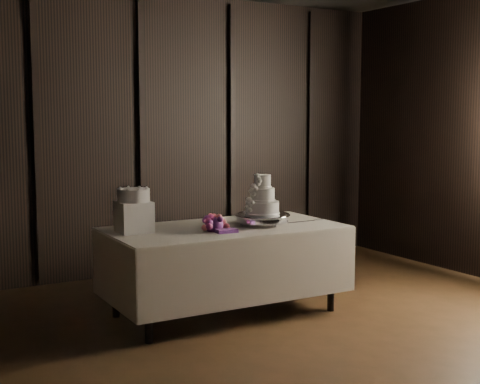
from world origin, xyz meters
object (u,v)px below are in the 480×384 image
display_table (225,266)px  box_pedestal (134,217)px  bouquet (214,224)px  cake_stand (262,220)px  wedding_cake (261,199)px  small_cake (134,195)px

display_table → box_pedestal: (-0.76, 0.14, 0.47)m
display_table → bouquet: bearing=-141.3°
cake_stand → display_table: bearing=169.2°
cake_stand → box_pedestal: box_pedestal is taller
wedding_cake → box_pedestal: size_ratio=1.33×
small_cake → bouquet: bearing=-25.3°
display_table → cake_stand: 0.52m
display_table → box_pedestal: box_pedestal is taller
box_pedestal → small_cake: (0.00, 0.00, 0.18)m
cake_stand → bouquet: size_ratio=1.28×
wedding_cake → bouquet: bearing=167.3°
cake_stand → box_pedestal: bearing=169.4°
wedding_cake → small_cake: 1.10m
bouquet → small_cake: size_ratio=1.45×
bouquet → box_pedestal: (-0.59, 0.28, 0.06)m
cake_stand → small_cake: (-1.10, 0.21, 0.26)m
display_table → wedding_cake: (0.31, -0.08, 0.57)m
wedding_cake → small_cake: wedding_cake is taller
wedding_cake → bouquet: size_ratio=0.91×
display_table → cake_stand: (0.34, -0.06, 0.39)m
display_table → box_pedestal: size_ratio=7.69×
display_table → cake_stand: bearing=-10.2°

